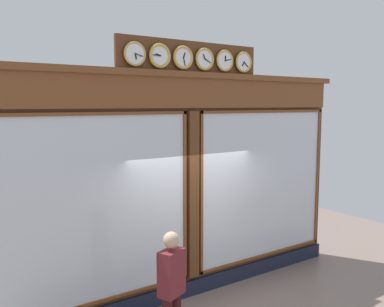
% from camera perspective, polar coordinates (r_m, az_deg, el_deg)
% --- Properties ---
extents(shop_facade, '(6.91, 0.42, 4.40)m').
position_cam_1_polar(shop_facade, '(7.28, -0.57, -4.19)').
color(shop_facade, '#5B3319').
rests_on(shop_facade, ground_plane).
extents(pedestrian, '(0.42, 0.34, 1.69)m').
position_cam_1_polar(pedestrian, '(5.85, -2.82, -17.80)').
color(pedestrian, '#3A1316').
rests_on(pedestrian, ground_plane).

